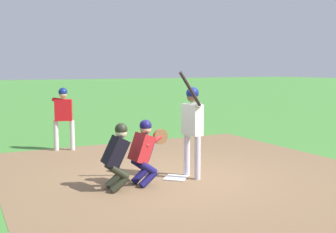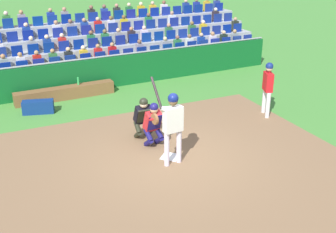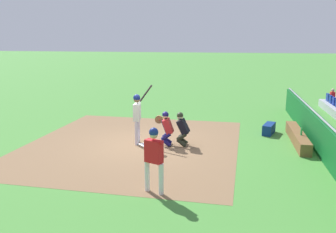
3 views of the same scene
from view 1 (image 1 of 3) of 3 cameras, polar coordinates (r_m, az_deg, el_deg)
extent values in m
plane|color=#458837|center=(8.61, 1.07, -8.58)|extent=(160.00, 160.00, 0.00)
cube|color=#806143|center=(8.87, 3.89, -8.12)|extent=(8.99, 8.11, 0.01)
cube|color=white|center=(8.61, 1.07, -8.48)|extent=(0.62, 0.62, 0.02)
cylinder|color=silver|center=(8.74, 2.63, -5.32)|extent=(0.14, 0.14, 0.90)
cylinder|color=silver|center=(8.46, 4.09, -5.73)|extent=(0.14, 0.14, 0.90)
cube|color=silver|center=(8.47, 3.39, -0.42)|extent=(0.50, 0.26, 0.64)
sphere|color=brown|center=(8.42, 3.41, 2.79)|extent=(0.23, 0.23, 0.23)
sphere|color=navy|center=(8.42, 3.41, 3.23)|extent=(0.26, 0.26, 0.26)
cylinder|color=silver|center=(8.38, 3.49, 1.60)|extent=(0.50, 0.10, 0.14)
cylinder|color=silver|center=(8.23, 4.30, 1.50)|extent=(0.18, 0.14, 0.13)
cylinder|color=black|center=(8.01, 3.06, 3.87)|extent=(0.10, 0.53, 0.69)
sphere|color=black|center=(8.17, 4.39, 1.63)|extent=(0.06, 0.06, 0.06)
cylinder|color=#191555|center=(8.27, -3.87, -8.16)|extent=(0.16, 0.39, 0.34)
cylinder|color=#191555|center=(8.21, -3.89, -6.67)|extent=(0.16, 0.39, 0.33)
cylinder|color=#191555|center=(7.99, -2.77, -8.66)|extent=(0.16, 0.39, 0.34)
cylinder|color=#191555|center=(7.94, -2.78, -7.13)|extent=(0.16, 0.39, 0.33)
cube|color=red|center=(7.97, -3.71, -4.39)|extent=(0.44, 0.44, 0.60)
cube|color=#191555|center=(8.03, -2.94, -4.30)|extent=(0.39, 0.23, 0.45)
sphere|color=tan|center=(7.95, -3.13, -1.72)|extent=(0.22, 0.22, 0.22)
cube|color=black|center=(7.95, -3.13, -1.72)|extent=(0.20, 0.12, 0.20)
sphere|color=#191555|center=(7.95, -3.13, -1.29)|extent=(0.24, 0.24, 0.24)
cylinder|color=brown|center=(8.01, -1.07, -2.80)|extent=(0.09, 0.30, 0.30)
cylinder|color=red|center=(7.90, -2.05, -3.43)|extent=(0.17, 0.40, 0.22)
cylinder|color=#26291C|center=(8.00, -7.44, -8.71)|extent=(0.17, 0.39, 0.34)
cylinder|color=#26291C|center=(7.94, -7.46, -7.17)|extent=(0.17, 0.39, 0.33)
cylinder|color=#26291C|center=(7.70, -6.70, -9.29)|extent=(0.17, 0.39, 0.34)
cylinder|color=#26291C|center=(7.65, -6.73, -7.71)|extent=(0.17, 0.39, 0.33)
cube|color=black|center=(7.71, -7.34, -4.90)|extent=(0.45, 0.49, 0.60)
cube|color=#26291C|center=(7.74, -6.51, -4.83)|extent=(0.40, 0.28, 0.44)
sphere|color=beige|center=(7.68, -6.51, -2.22)|extent=(0.22, 0.22, 0.22)
cube|color=black|center=(7.68, -6.51, -2.22)|extent=(0.21, 0.14, 0.20)
sphere|color=#26291C|center=(7.67, -6.51, -1.78)|extent=(0.24, 0.24, 0.24)
cylinder|color=silver|center=(11.76, -13.12, -2.56)|extent=(0.17, 0.17, 0.83)
cylinder|color=silver|center=(11.82, -15.25, -2.57)|extent=(0.17, 0.17, 0.83)
cube|color=red|center=(11.70, -14.28, 0.86)|extent=(0.38, 0.51, 0.59)
sphere|color=#CDB289|center=(11.66, -14.35, 3.02)|extent=(0.21, 0.21, 0.21)
sphere|color=navy|center=(11.66, -14.36, 3.31)|extent=(0.24, 0.24, 0.24)
cylinder|color=red|center=(11.71, -14.56, 2.23)|extent=(0.31, 0.47, 0.14)
cylinder|color=red|center=(11.73, -15.45, 2.22)|extent=(0.17, 0.17, 0.13)
camera|label=2|loc=(13.65, 50.84, 17.03)|focal=46.03mm
camera|label=3|loc=(19.89, -26.42, 10.91)|focal=38.53mm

